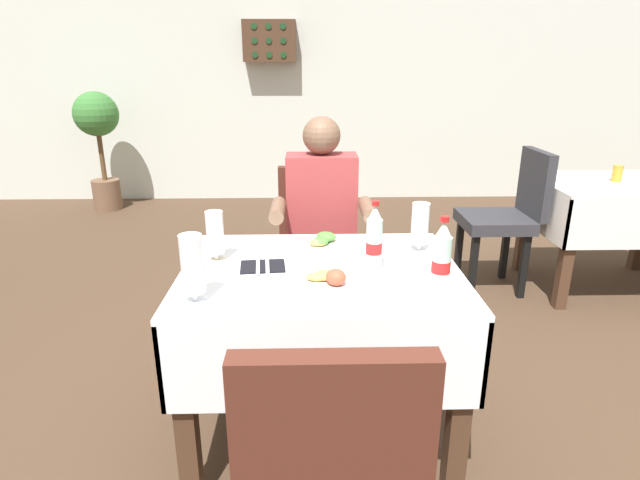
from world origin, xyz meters
The scene contains 19 objects.
ground_plane centered at (0.00, 0.00, 0.00)m, with size 11.00×11.00×0.00m, color #473323.
back_wall centered at (0.00, 4.34, 1.41)m, with size 11.00×0.12×2.82m, color silver.
main_dining_table centered at (-0.13, 0.18, 0.58)m, with size 1.06×0.83×0.76m.
chair_far_diner_seat centered at (-0.13, 0.98, 0.55)m, with size 0.44×0.50×0.97m.
chair_near_camera_side centered at (-0.13, -0.63, 0.55)m, with size 0.44×0.50×0.97m.
seated_diner_far centered at (-0.10, 0.87, 0.71)m, with size 0.50×0.46×1.26m.
plate_near_camera centered at (-0.12, 0.03, 0.78)m, with size 0.25×0.25×0.07m.
plate_far_diner centered at (-0.11, 0.41, 0.78)m, with size 0.25×0.25×0.05m.
beer_glass_left centered at (-0.54, 0.27, 0.86)m, with size 0.07×0.07×0.20m.
beer_glass_middle centered at (0.29, 0.36, 0.87)m, with size 0.07×0.07×0.21m.
beer_glass_right centered at (-0.55, -0.11, 0.88)m, with size 0.07×0.07×0.23m.
cola_bottle_primary centered at (0.07, 0.16, 0.88)m, with size 0.06×0.06×0.27m.
cola_bottle_secondary centered at (0.28, -0.03, 0.88)m, with size 0.07×0.07×0.26m.
napkin_cutlery_set centered at (-0.35, 0.19, 0.76)m, with size 0.18×0.19×0.01m.
background_dining_table centered at (1.90, 1.66, 0.57)m, with size 1.02×0.78×0.76m.
background_chair_left centered at (1.18, 1.66, 0.55)m, with size 0.50×0.44×0.97m.
background_table_tumbler centered at (1.89, 1.67, 0.81)m, with size 0.06×0.06×0.11m, color #C68928.
potted_plant_corner centered at (-2.36, 3.83, 0.82)m, with size 0.46×0.46×1.25m.
wall_bottle_rack centered at (-0.57, 4.18, 1.74)m, with size 0.56×0.21×0.42m.
Camera 1 is at (-0.18, -1.64, 1.50)m, focal length 28.64 mm.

